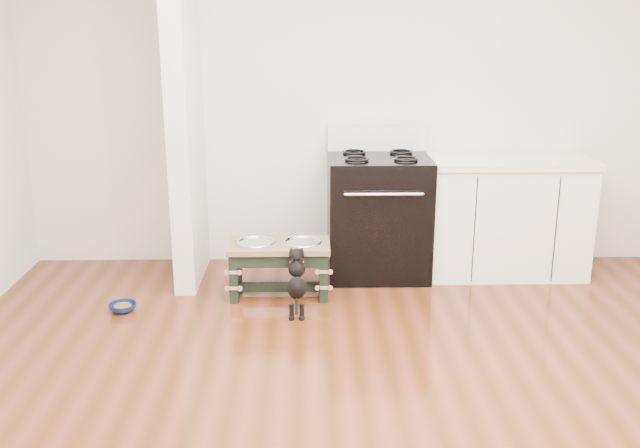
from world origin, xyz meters
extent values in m
plane|color=#4E260E|center=(0.00, 0.00, 0.00)|extent=(5.00, 5.00, 0.00)
plane|color=silver|center=(0.00, 2.50, 1.35)|extent=(5.00, 0.00, 5.00)
cube|color=silver|center=(-1.18, 2.10, 1.35)|extent=(0.15, 0.80, 2.70)
cube|color=black|center=(0.25, 2.15, 0.46)|extent=(0.76, 0.65, 0.92)
cube|color=black|center=(0.25, 1.84, 0.40)|extent=(0.58, 0.02, 0.50)
cylinder|color=silver|center=(0.25, 1.80, 0.72)|extent=(0.56, 0.02, 0.02)
cube|color=white|center=(0.25, 2.43, 1.03)|extent=(0.76, 0.08, 0.22)
torus|color=black|center=(0.07, 2.01, 0.93)|extent=(0.18, 0.18, 0.02)
torus|color=black|center=(0.43, 2.01, 0.93)|extent=(0.18, 0.18, 0.02)
torus|color=black|center=(0.07, 2.29, 0.93)|extent=(0.18, 0.18, 0.02)
torus|color=black|center=(0.43, 2.29, 0.93)|extent=(0.18, 0.18, 0.02)
cube|color=white|center=(1.23, 2.18, 0.43)|extent=(1.20, 0.60, 0.86)
cube|color=beige|center=(1.23, 2.18, 0.89)|extent=(1.24, 0.64, 0.05)
cube|color=black|center=(1.23, 1.92, 0.05)|extent=(1.20, 0.06, 0.10)
cube|color=black|center=(-0.81, 1.71, 0.18)|extent=(0.06, 0.34, 0.35)
cube|color=black|center=(-0.18, 1.71, 0.18)|extent=(0.06, 0.34, 0.35)
cube|color=black|center=(-0.49, 1.56, 0.31)|extent=(0.57, 0.03, 0.09)
cube|color=black|center=(-0.49, 1.71, 0.06)|extent=(0.57, 0.06, 0.06)
cube|color=brown|center=(-0.49, 1.71, 0.37)|extent=(0.72, 0.38, 0.04)
cylinder|color=silver|center=(-0.66, 1.71, 0.37)|extent=(0.25, 0.25, 0.04)
cylinder|color=silver|center=(-0.33, 1.71, 0.37)|extent=(0.25, 0.25, 0.04)
torus|color=silver|center=(-0.66, 1.71, 0.40)|extent=(0.28, 0.28, 0.02)
torus|color=silver|center=(-0.33, 1.71, 0.40)|extent=(0.28, 0.28, 0.02)
cylinder|color=black|center=(-0.40, 1.27, 0.05)|extent=(0.03, 0.03, 0.11)
cylinder|color=black|center=(-0.33, 1.27, 0.05)|extent=(0.03, 0.03, 0.11)
sphere|color=black|center=(-0.40, 1.26, 0.01)|extent=(0.04, 0.04, 0.04)
sphere|color=black|center=(-0.33, 1.26, 0.01)|extent=(0.04, 0.04, 0.04)
ellipsoid|color=black|center=(-0.37, 1.34, 0.20)|extent=(0.13, 0.29, 0.26)
sphere|color=black|center=(-0.37, 1.43, 0.30)|extent=(0.12, 0.12, 0.12)
sphere|color=black|center=(-0.37, 1.47, 0.38)|extent=(0.10, 0.10, 0.10)
sphere|color=black|center=(-0.40, 1.54, 0.38)|extent=(0.04, 0.04, 0.04)
sphere|color=black|center=(-0.33, 1.54, 0.38)|extent=(0.04, 0.04, 0.04)
cylinder|color=black|center=(-0.37, 1.23, 0.11)|extent=(0.02, 0.08, 0.09)
torus|color=#EA4564|center=(-0.37, 1.45, 0.34)|extent=(0.10, 0.06, 0.09)
imported|color=#0B1A51|center=(-1.55, 1.42, 0.03)|extent=(0.23, 0.23, 0.06)
cylinder|color=brown|center=(-1.55, 1.42, 0.03)|extent=(0.12, 0.12, 0.02)
camera|label=1|loc=(-0.29, -3.09, 1.94)|focal=40.00mm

